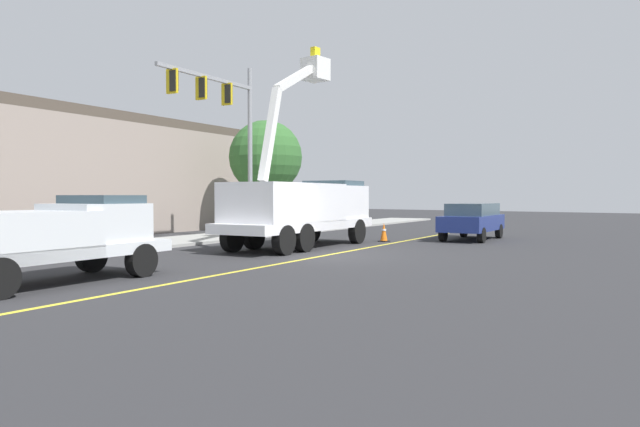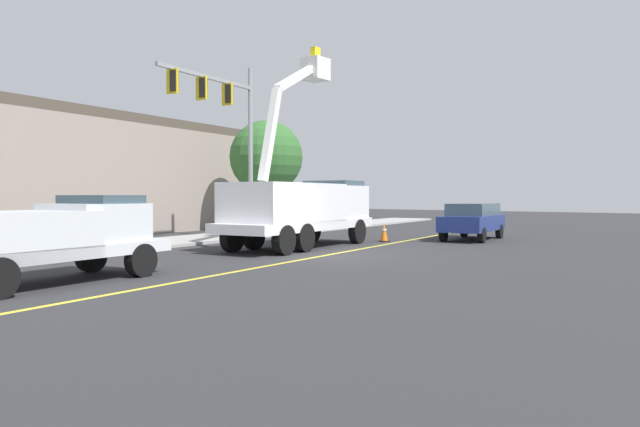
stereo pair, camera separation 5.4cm
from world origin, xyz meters
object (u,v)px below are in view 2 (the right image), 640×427
Objects in this scene: passing_minivan at (473,219)px; traffic_cone_mid_front at (384,232)px; utility_bucket_truck at (302,206)px; service_pickup_truck at (49,236)px; traffic_signal_mast at (226,116)px.

passing_minivan is 4.41m from traffic_cone_mid_front.
traffic_cone_mid_front is (4.39, -1.11, -1.22)m from utility_bucket_truck.
traffic_cone_mid_front is at bearing 142.51° from passing_minivan.
traffic_cone_mid_front is (-3.47, 2.66, -0.56)m from passing_minivan.
utility_bucket_truck is at bearing 165.79° from traffic_cone_mid_front.
utility_bucket_truck is 1.45× the size of service_pickup_truck.
passing_minivan is 0.61× the size of traffic_signal_mast.
passing_minivan is 12.37m from traffic_signal_mast.
passing_minivan is at bearing -25.64° from utility_bucket_truck.
utility_bucket_truck is 6.53m from traffic_signal_mast.
service_pickup_truck is 1.16× the size of passing_minivan.
traffic_cone_mid_front is 0.10× the size of traffic_signal_mast.
utility_bucket_truck reaches higher than traffic_cone_mid_front.
service_pickup_truck is (-10.97, -1.55, -0.52)m from utility_bucket_truck.
traffic_signal_mast is at bearing 121.18° from traffic_cone_mid_front.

